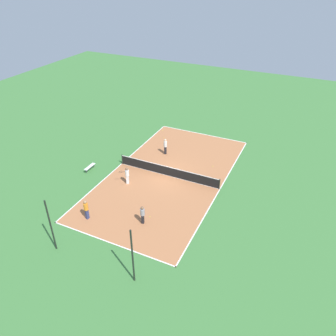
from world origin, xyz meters
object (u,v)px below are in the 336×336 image
object	(u,v)px
player_far_white	(165,145)
tennis_ball_left_sideline	(164,137)
player_center_orange	(86,208)
tennis_ball_midcourt	(150,217)
tennis_net	(168,171)
player_near_white	(127,175)
fence_post_back_right	(51,226)
tennis_ball_far_baseline	(162,130)
tennis_ball_near_net	(213,166)
bench	(90,167)
player_baseline_gray	(143,214)
fence_post_back_left	(133,257)

from	to	relation	value
player_far_white	tennis_ball_left_sideline	bearing A→B (deg)	-93.04
player_center_orange	tennis_ball_midcourt	world-z (taller)	player_center_orange
tennis_net	player_far_white	size ratio (longest dim) A/B	5.87
player_near_white	fence_post_back_right	size ratio (longest dim) A/B	0.39
tennis_net	tennis_ball_left_sideline	distance (m)	8.24
tennis_ball_midcourt	tennis_ball_left_sideline	bearing A→B (deg)	-68.61
player_near_white	tennis_ball_midcourt	xyz separation A→B (m)	(-4.18, 3.38, -0.98)
tennis_ball_far_baseline	player_far_white	bearing A→B (deg)	119.31
player_center_orange	tennis_ball_far_baseline	bearing A→B (deg)	17.23
tennis_ball_near_net	player_center_orange	bearing A→B (deg)	60.81
bench	fence_post_back_right	size ratio (longest dim) A/B	0.33
tennis_net	player_baseline_gray	bearing A→B (deg)	98.86
tennis_net	tennis_ball_near_net	world-z (taller)	tennis_net
bench	tennis_ball_far_baseline	size ratio (longest dim) A/B	21.76
player_near_white	fence_post_back_right	distance (m)	9.52
player_baseline_gray	player_center_orange	size ratio (longest dim) A/B	0.90
tennis_ball_midcourt	tennis_ball_left_sideline	world-z (taller)	same
bench	player_baseline_gray	bearing A→B (deg)	61.73
tennis_ball_far_baseline	tennis_ball_near_net	bearing A→B (deg)	147.42
tennis_net	fence_post_back_left	size ratio (longest dim) A/B	2.37
player_center_orange	tennis_net	bearing A→B (deg)	-9.14
player_center_orange	fence_post_back_right	bearing A→B (deg)	-168.97
bench	tennis_ball_midcourt	world-z (taller)	bench
tennis_ball_near_net	fence_post_back_left	xyz separation A→B (m)	(0.15, 15.80, 2.18)
player_center_orange	player_far_white	size ratio (longest dim) A/B	1.02
player_far_white	bench	bearing A→B (deg)	16.79
player_near_white	tennis_ball_midcourt	size ratio (longest dim) A/B	25.89
tennis_ball_near_net	tennis_net	bearing A→B (deg)	45.13
tennis_ball_midcourt	fence_post_back_left	xyz separation A→B (m)	(-2.04, 6.05, 2.18)
tennis_ball_near_net	player_near_white	bearing A→B (deg)	45.00
player_center_orange	tennis_ball_midcourt	xyz separation A→B (m)	(-4.57, -2.34, -1.03)
bench	tennis_ball_far_baseline	bearing A→B (deg)	166.93
player_near_white	tennis_ball_left_sideline	world-z (taller)	player_near_white
player_near_white	fence_post_back_left	xyz separation A→B (m)	(-6.22, 9.43, 1.20)
player_baseline_gray	tennis_ball_midcourt	bearing A→B (deg)	-29.16
player_baseline_gray	tennis_ball_midcourt	xyz separation A→B (m)	(-0.17, -0.87, -0.92)
bench	player_far_white	distance (m)	8.34
tennis_ball_midcourt	tennis_ball_far_baseline	size ratio (longest dim) A/B	1.00
player_far_white	tennis_ball_left_sideline	xyz separation A→B (m)	(1.88, -3.41, -1.01)
tennis_ball_left_sideline	player_center_orange	bearing A→B (deg)	92.56
player_far_white	fence_post_back_left	size ratio (longest dim) A/B	0.40
player_center_orange	fence_post_back_right	xyz separation A→B (m)	(0.05, 3.71, 1.15)
tennis_ball_left_sideline	tennis_ball_far_baseline	bearing A→B (deg)	-59.82
player_center_orange	tennis_ball_far_baseline	size ratio (longest dim) A/B	27.08
player_baseline_gray	player_far_white	distance (m)	11.39
player_baseline_gray	fence_post_back_right	bearing A→B (deg)	121.58
player_near_white	player_center_orange	world-z (taller)	player_center_orange
fence_post_back_right	bench	bearing A→B (deg)	-66.60
bench	tennis_net	bearing A→B (deg)	107.92
player_near_white	fence_post_back_right	world-z (taller)	fence_post_back_right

